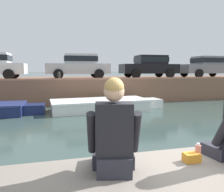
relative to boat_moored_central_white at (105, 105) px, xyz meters
name	(u,v)px	position (x,y,z in m)	size (l,w,h in m)	color
ground_plane	(104,127)	(-0.68, -3.08, -0.27)	(400.00, 400.00, 0.00)	#384C47
far_quay_wall	(80,88)	(-0.68, 4.78, 0.45)	(60.00, 6.00, 1.43)	brown
far_wall_coping	(85,79)	(-0.68, 1.90, 1.20)	(60.00, 0.24, 0.08)	#9F6C52
boat_moored_central_white	(105,105)	(0.00, 0.00, 0.00)	(5.67, 2.22, 0.54)	white
car_left_inner_silver	(79,65)	(-0.85, 3.82, 2.01)	(4.00, 1.98, 1.54)	#B7BABC
car_centre_black	(149,66)	(4.04, 3.82, 2.01)	(3.94, 2.06, 1.54)	black
car_right_inner_grey	(207,66)	(8.76, 3.82, 2.01)	(4.23, 2.03, 1.54)	slate
mooring_bollard_mid	(59,76)	(-2.13, 2.03, 1.40)	(0.15, 0.15, 0.45)	#2D2B28
person_seated_left	(114,136)	(-1.73, -8.37, 1.06)	(0.58, 0.59, 0.97)	#282833
bottle_drink	(198,152)	(-0.73, -8.34, 0.79)	(0.06, 0.06, 0.20)	#E07F6B
snack_bag	(192,157)	(-0.82, -8.36, 0.74)	(0.18, 0.12, 0.10)	orange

